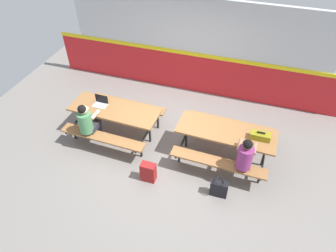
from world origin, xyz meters
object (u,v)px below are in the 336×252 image
(picnic_table_left, at_px, (115,115))
(toolbox_grey, at_px, (260,136))
(tote_bag_bright, at_px, (219,188))
(laptop_silver, at_px, (101,103))
(picnic_table_right, at_px, (225,137))
(student_further, at_px, (245,156))
(student_nearer, at_px, (88,122))
(backpack_dark, at_px, (148,172))

(picnic_table_left, distance_m, toolbox_grey, 3.23)
(tote_bag_bright, bearing_deg, laptop_silver, 160.60)
(picnic_table_left, bearing_deg, picnic_table_right, 1.35)
(student_further, relative_size, laptop_silver, 3.69)
(toolbox_grey, bearing_deg, picnic_table_right, 178.18)
(picnic_table_right, xyz_separation_m, student_nearer, (-2.92, -0.60, 0.13))
(student_further, bearing_deg, picnic_table_right, 128.94)
(backpack_dark, bearing_deg, picnic_table_left, 138.50)
(student_nearer, bearing_deg, student_further, 0.56)
(picnic_table_right, distance_m, student_further, 0.75)
(student_nearer, relative_size, student_further, 1.00)
(tote_bag_bright, bearing_deg, student_nearer, 171.22)
(laptop_silver, bearing_deg, tote_bag_bright, -19.40)
(student_nearer, height_order, laptop_silver, student_nearer)
(student_nearer, bearing_deg, picnic_table_left, 55.11)
(laptop_silver, xyz_separation_m, toolbox_grey, (3.58, -0.01, 0.02))
(picnic_table_right, xyz_separation_m, toolbox_grey, (0.68, -0.02, 0.23))
(picnic_table_left, relative_size, student_further, 1.73)
(student_further, distance_m, tote_bag_bright, 0.80)
(toolbox_grey, distance_m, tote_bag_bright, 1.35)
(student_further, xyz_separation_m, backpack_dark, (-1.79, -0.56, -0.49))
(laptop_silver, distance_m, backpack_dark, 2.02)
(picnic_table_right, xyz_separation_m, tote_bag_bright, (0.11, -1.07, -0.39))
(picnic_table_left, height_order, toolbox_grey, toolbox_grey)
(student_nearer, bearing_deg, toolbox_grey, 9.21)
(student_nearer, distance_m, toolbox_grey, 3.65)
(picnic_table_left, relative_size, backpack_dark, 4.73)
(student_nearer, bearing_deg, backpack_dark, -18.34)
(student_further, height_order, laptop_silver, student_further)
(picnic_table_right, relative_size, student_further, 1.73)
(picnic_table_right, bearing_deg, toolbox_grey, -1.82)
(picnic_table_right, height_order, student_nearer, student_nearer)
(picnic_table_right, xyz_separation_m, laptop_silver, (-2.90, -0.01, 0.21))
(picnic_table_left, xyz_separation_m, backpack_dark, (1.21, -1.07, -0.36))
(picnic_table_right, bearing_deg, laptop_silver, -179.78)
(student_nearer, relative_size, tote_bag_bright, 2.81)
(picnic_table_left, relative_size, laptop_silver, 6.37)
(toolbox_grey, bearing_deg, tote_bag_bright, -118.23)
(student_further, bearing_deg, picnic_table_left, 170.33)
(backpack_dark, relative_size, tote_bag_bright, 1.02)
(tote_bag_bright, bearing_deg, picnic_table_left, 159.10)
(toolbox_grey, bearing_deg, picnic_table_left, -179.32)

